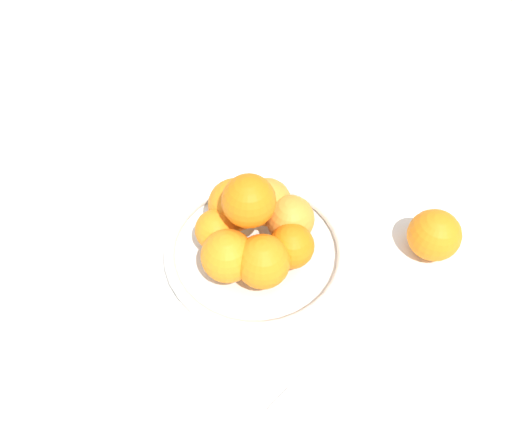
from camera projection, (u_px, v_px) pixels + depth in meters
The scene contains 5 objects.
ground_plane at pixel (256, 259), 0.81m from camera, with size 4.00×4.00×0.00m, color silver.
fruit_bowl at pixel (256, 252), 0.79m from camera, with size 0.29×0.29×0.04m.
orange_pile at pixel (254, 226), 0.74m from camera, with size 0.19×0.18×0.14m.
stray_orange at pixel (434, 235), 0.78m from camera, with size 0.08×0.08×0.08m, color orange.
napkin_folded at pixel (334, 408), 0.65m from camera, with size 0.12×0.12×0.01m, color white.
Camera 1 is at (0.43, 0.14, 0.67)m, focal length 35.00 mm.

